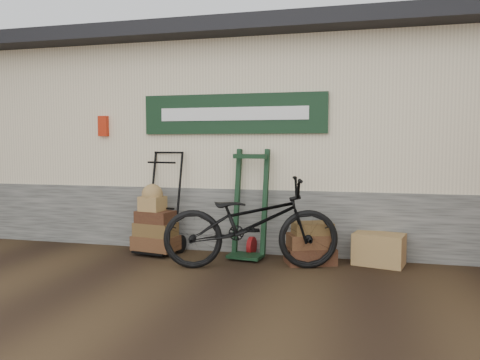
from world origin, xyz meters
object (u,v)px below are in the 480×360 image
at_px(porter_trolley, 162,201).
at_px(suitcase_stack, 310,243).
at_px(green_barrow, 250,204).
at_px(bicycle, 250,218).
at_px(wicker_hamper, 379,249).

bearing_deg(porter_trolley, suitcase_stack, 7.05).
bearing_deg(porter_trolley, green_barrow, 10.94).
bearing_deg(bicycle, wicker_hamper, -84.38).
xyz_separation_m(green_barrow, wicker_hamper, (1.69, 0.02, -0.53)).
xyz_separation_m(wicker_hamper, bicycle, (-1.55, -0.56, 0.43)).
relative_size(green_barrow, wicker_hamper, 2.38).
distance_m(porter_trolley, green_barrow, 1.27).
relative_size(wicker_hamper, bicycle, 0.28).
bearing_deg(bicycle, suitcase_stack, -74.42).
distance_m(green_barrow, suitcase_stack, 0.96).
bearing_deg(suitcase_stack, wicker_hamper, 10.63).
height_order(green_barrow, bicycle, green_barrow).
height_order(green_barrow, suitcase_stack, green_barrow).
bearing_deg(suitcase_stack, green_barrow, 170.50).
bearing_deg(suitcase_stack, porter_trolley, 176.36).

